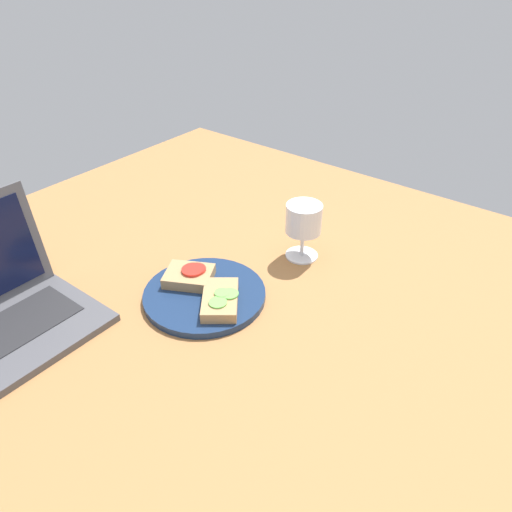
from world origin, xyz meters
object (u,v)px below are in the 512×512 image
at_px(plate, 205,295).
at_px(sandwich_with_tomato, 190,275).
at_px(sandwich_with_cucumber, 220,300).
at_px(wine_glass, 304,221).

distance_m(plate, sandwich_with_tomato, 0.05).
bearing_deg(sandwich_with_cucumber, plate, 79.86).
xyz_separation_m(plate, sandwich_with_cucumber, (-0.01, -0.05, 0.02)).
relative_size(sandwich_with_cucumber, wine_glass, 1.02).
bearing_deg(plate, wine_glass, -15.71).
height_order(sandwich_with_cucumber, wine_glass, wine_glass).
bearing_deg(sandwich_with_cucumber, sandwich_with_tomato, 79.18).
bearing_deg(wine_glass, sandwich_with_tomato, 153.22).
relative_size(sandwich_with_cucumber, sandwich_with_tomato, 1.11).
distance_m(sandwich_with_cucumber, wine_glass, 0.26).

